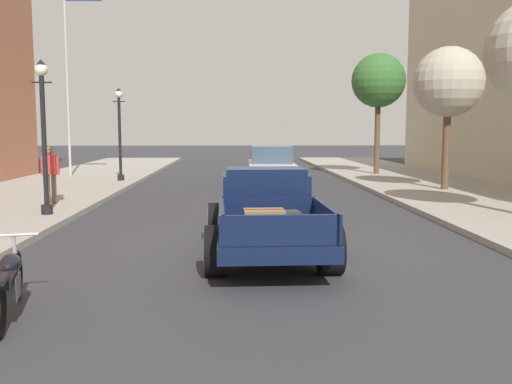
% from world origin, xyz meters
% --- Properties ---
extents(ground_plane, '(140.00, 140.00, 0.00)m').
position_xyz_m(ground_plane, '(0.00, 0.00, 0.00)').
color(ground_plane, '#333338').
extents(hotrod_truck_navy, '(2.27, 4.98, 1.58)m').
position_xyz_m(hotrod_truck_navy, '(0.13, -0.52, 0.75)').
color(hotrod_truck_navy, '#0F1938').
rests_on(hotrod_truck_navy, ground).
extents(motorcycle_parked, '(0.74, 2.08, 0.93)m').
position_xyz_m(motorcycle_parked, '(-3.19, -3.96, 0.44)').
color(motorcycle_parked, black).
rests_on(motorcycle_parked, ground).
extents(car_background_white, '(1.93, 4.33, 1.65)m').
position_xyz_m(car_background_white, '(0.98, 10.99, 0.77)').
color(car_background_white, silver).
rests_on(car_background_white, ground).
extents(pedestrian_sidewalk_left, '(0.53, 0.22, 1.65)m').
position_xyz_m(pedestrian_sidewalk_left, '(-5.72, 5.47, 1.09)').
color(pedestrian_sidewalk_left, brown).
rests_on(pedestrian_sidewalk_left, sidewalk_left).
extents(street_lamp_near, '(0.50, 0.32, 3.85)m').
position_xyz_m(street_lamp_near, '(-5.19, 3.49, 2.39)').
color(street_lamp_near, black).
rests_on(street_lamp_near, sidewalk_left).
extents(street_lamp_far, '(0.50, 0.32, 3.85)m').
position_xyz_m(street_lamp_far, '(-5.24, 12.99, 2.39)').
color(street_lamp_far, black).
rests_on(street_lamp_far, sidewalk_left).
extents(flagpole, '(1.74, 0.16, 9.16)m').
position_xyz_m(flagpole, '(-7.80, 15.38, 5.77)').
color(flagpole, '#B2B2B7').
rests_on(flagpole, sidewalk_left).
extents(street_tree_second, '(2.47, 2.47, 5.04)m').
position_xyz_m(street_tree_second, '(7.12, 9.06, 3.92)').
color(street_tree_second, brown).
rests_on(street_tree_second, sidewalk_right).
extents(street_tree_third, '(2.57, 2.57, 5.75)m').
position_xyz_m(street_tree_third, '(6.45, 16.20, 4.58)').
color(street_tree_third, brown).
rests_on(street_tree_third, sidewalk_right).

